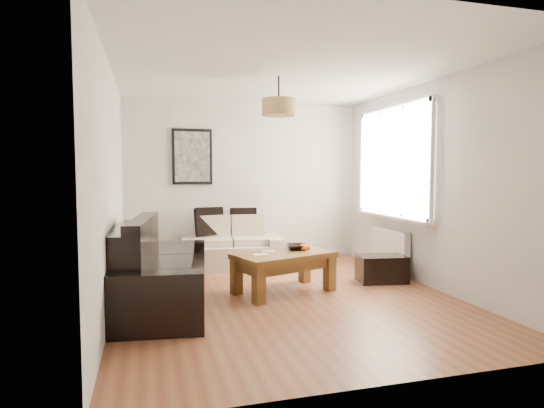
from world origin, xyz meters
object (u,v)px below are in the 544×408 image
object	(u,v)px
loveseat_cream	(232,244)
sofa_leather	(159,267)
ottoman	(382,269)
coffee_table	(284,272)

from	to	relation	value
loveseat_cream	sofa_leather	xyz separation A→B (m)	(-1.12, -1.74, 0.07)
sofa_leather	ottoman	xyz separation A→B (m)	(2.88, 0.33, -0.26)
loveseat_cream	ottoman	size ratio (longest dim) A/B	2.39
loveseat_cream	ottoman	distance (m)	2.27
sofa_leather	loveseat_cream	bearing A→B (deg)	-25.64
ottoman	coffee_table	bearing A→B (deg)	-173.95
loveseat_cream	coffee_table	size ratio (longest dim) A/B	1.25
loveseat_cream	sofa_leather	size ratio (longest dim) A/B	0.74
coffee_table	sofa_leather	bearing A→B (deg)	-172.89
sofa_leather	coffee_table	bearing A→B (deg)	-75.88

